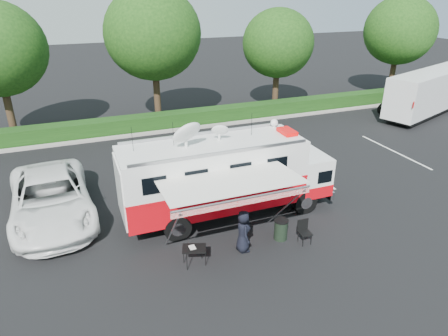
# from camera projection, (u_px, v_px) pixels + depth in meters

# --- Properties ---
(ground_plane) EXTENTS (120.00, 120.00, 0.00)m
(ground_plane) POSITION_uv_depth(u_px,v_px,m) (228.00, 214.00, 16.67)
(ground_plane) COLOR black
(ground_plane) RESTS_ON ground
(back_border) EXTENTS (60.00, 6.14, 8.87)m
(back_border) POSITION_uv_depth(u_px,v_px,m) (172.00, 48.00, 25.92)
(back_border) COLOR #9E998E
(back_border) RESTS_ON ground_plane
(stall_lines) EXTENTS (24.12, 5.50, 0.01)m
(stall_lines) POSITION_uv_depth(u_px,v_px,m) (195.00, 185.00, 19.05)
(stall_lines) COLOR silver
(stall_lines) RESTS_ON ground_plane
(command_truck) EXTENTS (8.62, 2.37, 4.14)m
(command_truck) POSITION_uv_depth(u_px,v_px,m) (227.00, 176.00, 15.91)
(command_truck) COLOR black
(command_truck) RESTS_ON ground_plane
(awning) EXTENTS (4.71, 2.45, 2.84)m
(awning) POSITION_uv_depth(u_px,v_px,m) (232.00, 186.00, 13.19)
(awning) COLOR silver
(awning) RESTS_ON ground_plane
(white_suv) EXTENTS (3.42, 6.74, 1.83)m
(white_suv) POSITION_uv_depth(u_px,v_px,m) (55.00, 217.00, 16.41)
(white_suv) COLOR white
(white_suv) RESTS_ON ground_plane
(person) EXTENTS (0.59, 0.83, 1.59)m
(person) POSITION_uv_depth(u_px,v_px,m) (243.00, 250.00, 14.39)
(person) COLOR black
(person) RESTS_ON ground_plane
(folding_table) EXTENTS (0.93, 0.78, 0.67)m
(folding_table) POSITION_uv_depth(u_px,v_px,m) (194.00, 249.00, 13.40)
(folding_table) COLOR black
(folding_table) RESTS_ON ground_plane
(folding_chair) EXTENTS (0.45, 0.47, 0.91)m
(folding_chair) POSITION_uv_depth(u_px,v_px,m) (304.00, 229.00, 14.65)
(folding_chair) COLOR black
(folding_chair) RESTS_ON ground_plane
(trash_bin) EXTENTS (0.54, 0.54, 0.81)m
(trash_bin) POSITION_uv_depth(u_px,v_px,m) (281.00, 229.00, 14.88)
(trash_bin) COLOR black
(trash_bin) RESTS_ON ground_plane
(semi_trailer) EXTENTS (10.43, 5.56, 3.18)m
(semi_trailer) POSITION_uv_depth(u_px,v_px,m) (432.00, 91.00, 29.21)
(semi_trailer) COLOR silver
(semi_trailer) RESTS_ON ground_plane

